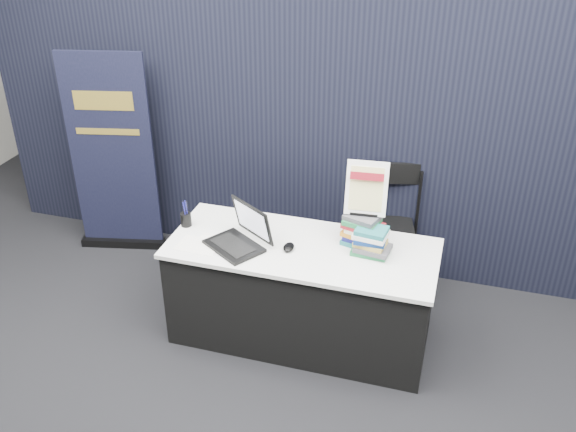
# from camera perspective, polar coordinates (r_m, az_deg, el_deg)

# --- Properties ---
(floor) EXTENTS (8.00, 8.00, 0.00)m
(floor) POSITION_cam_1_polar(r_m,az_deg,el_deg) (4.33, -0.86, -14.96)
(floor) COLOR black
(floor) RESTS_ON ground
(drape_partition) EXTENTS (6.00, 0.08, 2.40)m
(drape_partition) POSITION_cam_1_polar(r_m,az_deg,el_deg) (4.99, 4.56, 7.87)
(drape_partition) COLOR black
(drape_partition) RESTS_ON floor
(display_table) EXTENTS (1.80, 0.75, 0.75)m
(display_table) POSITION_cam_1_polar(r_m,az_deg,el_deg) (4.49, 1.20, -6.78)
(display_table) COLOR black
(display_table) RESTS_ON floor
(laptop) EXTENTS (0.46, 0.47, 0.28)m
(laptop) POSITION_cam_1_polar(r_m,az_deg,el_deg) (4.29, -4.61, -1.72)
(laptop) COLOR black
(laptop) RESTS_ON display_table
(mouse) EXTENTS (0.08, 0.12, 0.04)m
(mouse) POSITION_cam_1_polar(r_m,az_deg,el_deg) (4.24, 0.07, -2.78)
(mouse) COLOR black
(mouse) RESTS_ON display_table
(brochure_left) EXTENTS (0.30, 0.23, 0.00)m
(brochure_left) POSITION_cam_1_polar(r_m,az_deg,el_deg) (4.33, -6.36, -2.49)
(brochure_left) COLOR white
(brochure_left) RESTS_ON display_table
(brochure_mid) EXTENTS (0.29, 0.21, 0.00)m
(brochure_mid) POSITION_cam_1_polar(r_m,az_deg,el_deg) (4.33, -7.94, -2.59)
(brochure_mid) COLOR white
(brochure_mid) RESTS_ON display_table
(brochure_right) EXTENTS (0.26, 0.19, 0.00)m
(brochure_right) POSITION_cam_1_polar(r_m,az_deg,el_deg) (4.35, -6.45, -2.30)
(brochure_right) COLOR white
(brochure_right) RESTS_ON display_table
(pen_cup) EXTENTS (0.08, 0.08, 0.10)m
(pen_cup) POSITION_cam_1_polar(r_m,az_deg,el_deg) (4.55, -9.05, -0.30)
(pen_cup) COLOR black
(pen_cup) RESTS_ON display_table
(book_stack_tall) EXTENTS (0.27, 0.23, 0.22)m
(book_stack_tall) POSITION_cam_1_polar(r_m,az_deg,el_deg) (4.28, 6.69, -1.21)
(book_stack_tall) COLOR #1B6569
(book_stack_tall) RESTS_ON display_table
(book_stack_short) EXTENTS (0.23, 0.18, 0.19)m
(book_stack_short) POSITION_cam_1_polar(r_m,az_deg,el_deg) (4.19, 7.46, -2.24)
(book_stack_short) COLOR #1C6A3B
(book_stack_short) RESTS_ON display_table
(info_sign) EXTENTS (0.28, 0.15, 0.37)m
(info_sign) POSITION_cam_1_polar(r_m,az_deg,el_deg) (4.17, 6.99, 2.38)
(info_sign) COLOR black
(info_sign) RESTS_ON book_stack_tall
(pullup_banner) EXTENTS (0.74, 0.26, 1.73)m
(pullup_banner) POSITION_cam_1_polar(r_m,az_deg,el_deg) (5.54, -15.22, 4.29)
(pullup_banner) COLOR black
(pullup_banner) RESTS_ON floor
(stacking_chair) EXTENTS (0.54, 0.55, 0.99)m
(stacking_chair) POSITION_cam_1_polar(r_m,az_deg,el_deg) (4.98, 8.74, -0.72)
(stacking_chair) COLOR black
(stacking_chair) RESTS_ON floor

